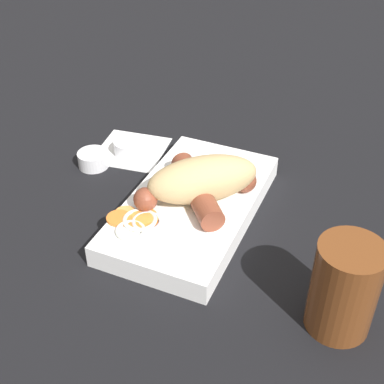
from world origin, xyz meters
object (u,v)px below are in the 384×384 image
(sausage, at_px, (196,190))
(condiment_cup_far, at_px, (93,160))
(food_tray, at_px, (192,207))
(condiment_cup_near, at_px, (129,148))
(bread_roll, at_px, (203,179))
(drink_glass, at_px, (344,288))

(sausage, height_order, condiment_cup_far, sausage)
(food_tray, bearing_deg, condiment_cup_near, 56.48)
(bread_roll, distance_m, condiment_cup_near, 0.19)
(bread_roll, height_order, sausage, bread_roll)
(condiment_cup_near, bearing_deg, drink_glass, -119.21)
(drink_glass, bearing_deg, condiment_cup_near, 60.79)
(sausage, bearing_deg, bread_roll, -37.26)
(bread_roll, bearing_deg, sausage, 142.74)
(condiment_cup_near, distance_m, drink_glass, 0.42)
(sausage, distance_m, condiment_cup_near, 0.19)
(sausage, height_order, condiment_cup_near, sausage)
(food_tray, xyz_separation_m, sausage, (-0.00, -0.01, 0.03))
(bread_roll, bearing_deg, drink_glass, -118.83)
(food_tray, relative_size, sausage, 2.07)
(food_tray, distance_m, drink_glass, 0.24)
(condiment_cup_near, relative_size, condiment_cup_far, 1.00)
(condiment_cup_near, relative_size, drink_glass, 0.43)
(food_tray, height_order, drink_glass, drink_glass)
(sausage, bearing_deg, condiment_cup_far, 75.30)
(condiment_cup_far, height_order, drink_glass, drink_glass)
(condiment_cup_near, bearing_deg, bread_roll, -119.67)
(food_tray, distance_m, condiment_cup_near, 0.18)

